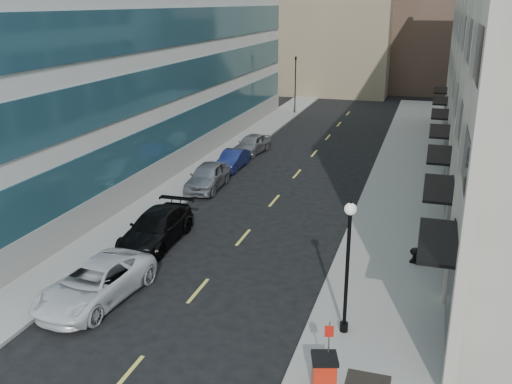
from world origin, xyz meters
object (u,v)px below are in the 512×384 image
Objects in this scene: car_black_pickup at (156,228)px; car_silver_sedan at (208,176)px; car_grey_sedan at (252,144)px; urn_planter at (415,254)px; sign_post at (329,345)px; car_white_van at (95,283)px; traffic_signal at (296,60)px; car_blue_sedan at (232,160)px; trash_bin at (324,373)px; lamppost at (348,257)px.

car_silver_sedan is (-0.83, 8.97, 0.02)m from car_black_pickup.
car_grey_sedan reaches higher than urn_planter.
car_grey_sedan is 1.90× the size of sign_post.
car_black_pickup is (-0.30, 6.03, 0.02)m from car_white_van.
traffic_signal reaches higher than car_grey_sedan.
car_white_van is at bearing -86.34° from car_blue_sedan.
urn_planter is at bearing 36.15° from car_white_van.
sign_post is (11.17, -17.87, 0.84)m from car_silver_sedan.
car_silver_sedan is at bearing 110.09° from sign_post.
sign_post is (0.06, 0.24, 0.84)m from trash_bin.
traffic_signal reaches higher than car_silver_sedan.
car_silver_sedan is at bearing 93.81° from car_black_pickup.
traffic_signal is 27.45m from car_silver_sedan.
car_silver_sedan reaches higher than car_grey_sedan.
traffic_signal is 46.59m from sign_post.
car_white_van is at bearing -177.14° from lamppost.
traffic_signal is at bearing 100.18° from car_grey_sedan.
car_white_van is at bearing -79.38° from car_grey_sedan.
sign_post reaches higher than car_white_van.
trash_bin is at bearing -63.82° from car_blue_sedan.
lamppost is 3.67m from sign_post.
car_blue_sedan is at bearing 136.81° from urn_planter.
car_grey_sedan is 6.30× the size of urn_planter.
car_black_pickup is at bearing 127.35° from sign_post.
sign_post reaches higher than car_silver_sedan.
trash_bin is (9.97, -3.11, 0.04)m from car_white_van.
traffic_signal is 9.76× the size of urn_planter.
urn_planter is at bearing 65.69° from sign_post.
car_white_van is 1.27× the size of car_grey_sedan.
car_blue_sedan is 5.72× the size of urn_planter.
car_black_pickup reaches higher than car_white_van.
traffic_signal is 43.25m from lamppost.
trash_bin is 0.25× the size of lamppost.
urn_planter is at bearing -44.20° from car_grey_sedan.
lamppost is (10.34, -5.53, 2.32)m from car_black_pickup.
sign_post is (10.03, -2.87, 0.88)m from car_white_van.
car_white_van is 4.49× the size of trash_bin.
car_blue_sedan is 0.91× the size of car_grey_sedan.
car_black_pickup is 12.62m from urn_planter.
urn_planter is (13.42, -17.24, -0.18)m from car_grey_sedan.
car_white_van is at bearing -88.64° from car_black_pickup.
car_grey_sedan is at bearing 91.18° from car_black_pickup.
car_white_van is at bearing -87.46° from traffic_signal.
car_grey_sedan is at bearing 90.38° from car_blue_sedan.
car_grey_sedan is (0.70, -17.50, -4.95)m from traffic_signal.
lamppost is at bearing 78.08° from sign_post.
car_grey_sedan is 0.88× the size of lamppost.
lamppost is at bearing 8.39° from car_white_van.
urn_planter is (13.42, -12.60, -0.09)m from car_blue_sedan.
car_black_pickup is 1.11× the size of lamppost.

